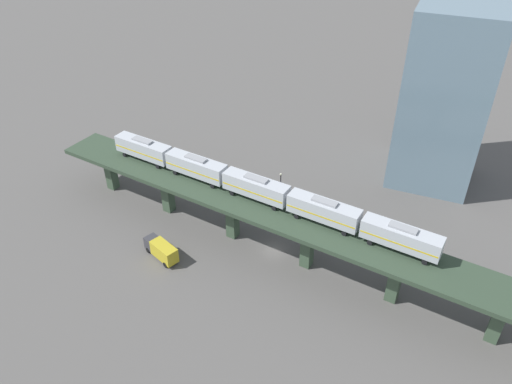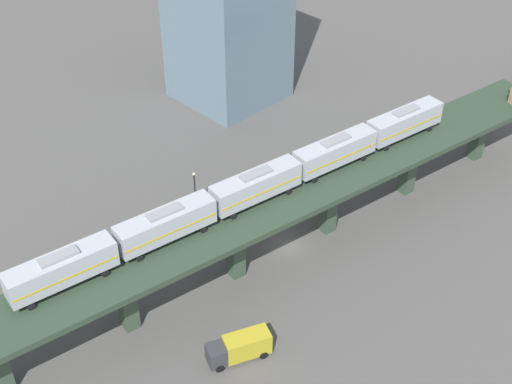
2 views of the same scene
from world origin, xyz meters
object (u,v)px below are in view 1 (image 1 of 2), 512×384
at_px(subway_train, 256,187).
at_px(street_car_silver, 377,234).
at_px(office_tower, 445,99).
at_px(street_lamp, 280,186).
at_px(street_car_red, 344,223).
at_px(delivery_truck, 161,250).

xyz_separation_m(subway_train, street_car_silver, (-8.48, 20.39, -10.49)).
distance_m(subway_train, office_tower, 43.06).
height_order(street_lamp, office_tower, office_tower).
bearing_deg(office_tower, street_lamp, -51.01).
distance_m(subway_train, street_car_red, 19.81).
bearing_deg(subway_train, street_car_silver, 112.58).
bearing_deg(street_lamp, delivery_truck, -30.35).
bearing_deg(office_tower, street_car_red, -27.42).
relative_size(street_lamp, office_tower, 0.19).
xyz_separation_m(street_car_red, street_car_silver, (0.89, 6.44, 0.00)).
bearing_deg(street_car_red, subway_train, -56.10).
bearing_deg(street_car_silver, office_tower, 166.43).
bearing_deg(street_car_silver, delivery_truck, -60.16).
xyz_separation_m(subway_train, street_car_red, (-9.37, 13.95, -10.49)).
distance_m(street_car_silver, office_tower, 30.77).
distance_m(street_lamp, office_tower, 36.44).
bearing_deg(delivery_truck, street_lamp, 149.65).
height_order(street_car_silver, office_tower, office_tower).
distance_m(street_car_red, street_car_silver, 6.50).
bearing_deg(street_lamp, office_tower, 128.99).
xyz_separation_m(subway_train, street_lamp, (-12.18, 0.22, -7.32)).
relative_size(delivery_truck, street_lamp, 1.08).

